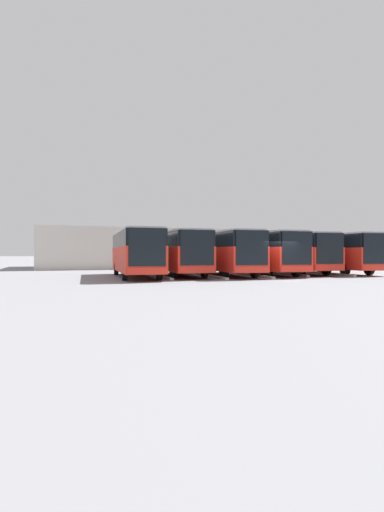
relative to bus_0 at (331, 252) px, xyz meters
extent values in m
plane|color=gray|center=(8.54, 5.15, -1.85)|extent=(600.00, 600.00, 0.00)
cube|color=red|center=(0.00, -0.02, -0.55)|extent=(3.36, 11.17, 1.70)
cube|color=black|center=(0.00, -0.02, 0.82)|extent=(3.31, 11.00, 1.04)
cube|color=black|center=(0.43, 5.48, 0.22)|extent=(2.20, 0.21, 2.24)
cube|color=red|center=(0.43, 5.49, -1.18)|extent=(2.38, 0.25, 0.40)
cube|color=silver|center=(0.00, -0.02, 1.41)|extent=(3.23, 10.72, 0.12)
cylinder|color=black|center=(-0.83, 3.47, -1.36)|extent=(0.38, 1.00, 0.98)
cylinder|color=black|center=(1.37, 3.30, -1.36)|extent=(0.38, 1.00, 0.98)
cylinder|color=black|center=(-1.37, -3.33, -1.36)|extent=(0.38, 1.00, 0.98)
cylinder|color=black|center=(0.83, -3.51, -1.36)|extent=(0.38, 1.00, 0.98)
cube|color=#B2B2AD|center=(1.71, 1.63, -1.77)|extent=(0.78, 6.90, 0.15)
cube|color=red|center=(3.41, -0.86, -0.55)|extent=(3.36, 11.17, 1.70)
cube|color=black|center=(3.41, -0.86, 0.82)|extent=(3.31, 11.00, 1.04)
cube|color=black|center=(3.85, 4.64, 0.22)|extent=(2.20, 0.21, 2.24)
cube|color=red|center=(3.85, 4.65, -1.18)|extent=(2.38, 0.25, 0.40)
cube|color=silver|center=(3.41, -0.86, 1.41)|extent=(3.23, 10.72, 0.12)
cylinder|color=black|center=(2.58, 2.63, -1.36)|extent=(0.38, 1.00, 0.98)
cylinder|color=black|center=(4.78, 2.46, -1.36)|extent=(0.38, 1.00, 0.98)
cylinder|color=black|center=(2.05, -4.17, -1.36)|extent=(0.38, 1.00, 0.98)
cylinder|color=black|center=(4.24, -4.35, -1.36)|extent=(0.38, 1.00, 0.98)
cube|color=#B2B2AD|center=(5.12, 0.79, -1.77)|extent=(0.78, 6.90, 0.15)
cube|color=red|center=(6.83, 0.06, -0.55)|extent=(3.36, 11.17, 1.70)
cube|color=black|center=(6.83, 0.06, 0.82)|extent=(3.31, 11.00, 1.04)
cube|color=black|center=(7.26, 5.56, 0.22)|extent=(2.20, 0.21, 2.24)
cube|color=red|center=(7.26, 5.57, -1.18)|extent=(2.38, 0.25, 0.40)
cube|color=silver|center=(6.83, 0.06, 1.41)|extent=(3.23, 10.72, 0.12)
cylinder|color=black|center=(6.00, 3.55, -1.36)|extent=(0.38, 1.00, 0.98)
cylinder|color=black|center=(8.20, 3.37, -1.36)|extent=(0.38, 1.00, 0.98)
cylinder|color=black|center=(5.46, -3.26, -1.36)|extent=(0.38, 1.00, 0.98)
cylinder|color=black|center=(7.66, -3.43, -1.36)|extent=(0.38, 1.00, 0.98)
cube|color=#B2B2AD|center=(8.54, 1.71, -1.77)|extent=(0.78, 6.90, 0.15)
cube|color=red|center=(10.24, 0.12, -0.55)|extent=(3.36, 11.17, 1.70)
cube|color=black|center=(10.24, 0.12, 0.82)|extent=(3.31, 11.00, 1.04)
cube|color=black|center=(10.68, 5.63, 0.22)|extent=(2.20, 0.21, 2.24)
cube|color=red|center=(10.68, 5.63, -1.18)|extent=(2.38, 0.25, 0.40)
cube|color=silver|center=(10.24, 0.12, 1.41)|extent=(3.23, 10.72, 0.12)
cylinder|color=black|center=(9.41, 3.61, -1.36)|extent=(0.38, 1.00, 0.98)
cylinder|color=black|center=(11.61, 3.44, -1.36)|extent=(0.38, 1.00, 0.98)
cylinder|color=black|center=(8.88, -3.19, -1.36)|extent=(0.38, 1.00, 0.98)
cylinder|color=black|center=(11.07, -3.36, -1.36)|extent=(0.38, 1.00, 0.98)
cube|color=#B2B2AD|center=(11.95, 1.77, -1.77)|extent=(0.78, 6.90, 0.15)
cube|color=red|center=(13.66, -0.73, -0.55)|extent=(3.36, 11.17, 1.70)
cube|color=black|center=(13.66, -0.73, 0.82)|extent=(3.31, 11.00, 1.04)
cube|color=black|center=(14.09, 4.77, 0.22)|extent=(2.20, 0.21, 2.24)
cube|color=red|center=(14.09, 4.78, -1.18)|extent=(2.38, 0.25, 0.40)
cube|color=silver|center=(13.66, -0.73, 1.41)|extent=(3.23, 10.72, 0.12)
cylinder|color=black|center=(12.83, 2.76, -1.36)|extent=(0.38, 1.00, 0.98)
cylinder|color=black|center=(15.03, 2.59, -1.36)|extent=(0.38, 1.00, 0.98)
cylinder|color=black|center=(12.29, -4.04, -1.36)|extent=(0.38, 1.00, 0.98)
cylinder|color=black|center=(14.49, -4.22, -1.36)|extent=(0.38, 1.00, 0.98)
cube|color=#B2B2AD|center=(15.37, 0.92, -1.77)|extent=(0.78, 6.90, 0.15)
cube|color=red|center=(17.07, 0.09, -0.55)|extent=(3.36, 11.17, 1.70)
cube|color=black|center=(17.07, 0.09, 0.82)|extent=(3.31, 11.00, 1.04)
cube|color=black|center=(17.51, 5.59, 0.22)|extent=(2.20, 0.21, 2.24)
cube|color=red|center=(17.51, 5.59, -1.18)|extent=(2.38, 0.25, 0.40)
cube|color=silver|center=(17.07, 0.09, 1.41)|extent=(3.23, 10.72, 0.12)
cylinder|color=black|center=(16.24, 3.58, -1.36)|extent=(0.38, 1.00, 0.98)
cylinder|color=black|center=(18.44, 3.40, -1.36)|extent=(0.38, 1.00, 0.98)
cylinder|color=black|center=(15.71, -3.23, -1.36)|extent=(0.38, 1.00, 0.98)
cylinder|color=black|center=(17.90, -3.40, -1.36)|extent=(0.38, 1.00, 0.98)
cube|color=beige|center=(8.54, -20.37, 0.44)|extent=(31.62, 12.09, 4.59)
cube|color=silver|center=(8.54, -27.92, 2.49)|extent=(31.62, 3.00, 0.24)
cylinder|color=slate|center=(-2.53, -29.02, 0.32)|extent=(0.20, 0.20, 4.34)
cylinder|color=slate|center=(19.60, -29.02, 0.32)|extent=(0.20, 0.20, 4.34)
camera|label=1|loc=(22.86, 28.31, -0.18)|focal=28.00mm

